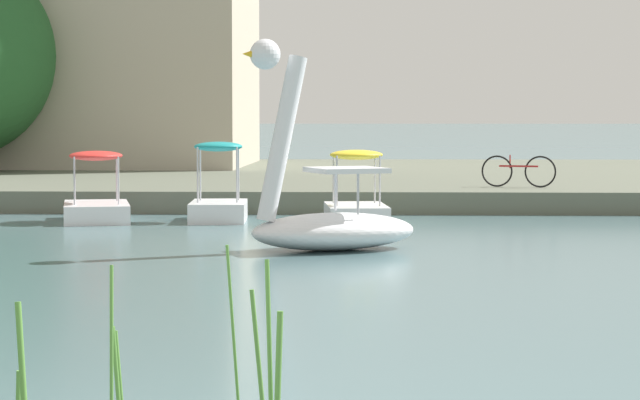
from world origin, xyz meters
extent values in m
cube|color=#5B6051|center=(0.00, 31.63, 0.24)|extent=(127.03, 20.68, 0.49)
ellipsoid|color=white|center=(0.92, 13.98, 0.30)|extent=(3.07, 2.38, 0.60)
cylinder|color=white|center=(0.12, 13.64, 1.79)|extent=(0.88, 0.60, 2.62)
sphere|color=white|center=(-0.13, 13.53, 3.09)|extent=(0.63, 0.63, 0.48)
cone|color=yellow|center=(-0.31, 13.45, 3.09)|extent=(0.44, 0.39, 0.26)
cube|color=white|center=(1.12, 14.06, 1.28)|extent=(1.43, 1.42, 0.08)
cylinder|color=silver|center=(0.94, 14.51, 0.94)|extent=(0.04, 0.04, 0.68)
cylinder|color=silver|center=(1.31, 13.62, 0.94)|extent=(0.04, 0.04, 0.68)
cube|color=white|center=(1.23, 19.41, 0.17)|extent=(1.38, 2.21, 0.35)
ellipsoid|color=yellow|center=(1.23, 19.41, 1.35)|extent=(1.17, 1.32, 0.20)
cylinder|color=#B7B7BF|center=(0.76, 19.85, 0.85)|extent=(0.04, 0.04, 1.01)
cylinder|color=#B7B7BF|center=(1.61, 19.94, 0.85)|extent=(0.04, 0.04, 1.01)
cylinder|color=#B7B7BF|center=(0.86, 18.88, 0.85)|extent=(0.04, 0.04, 1.01)
cylinder|color=#B7B7BF|center=(1.70, 18.96, 0.85)|extent=(0.04, 0.04, 1.01)
cube|color=white|center=(-1.57, 19.54, 0.20)|extent=(1.21, 1.99, 0.40)
ellipsoid|color=teal|center=(-1.57, 19.54, 1.51)|extent=(1.03, 0.94, 0.20)
cylinder|color=#B7B7BF|center=(-1.98, 19.88, 0.95)|extent=(0.04, 0.04, 1.12)
cylinder|color=#B7B7BF|center=(-1.20, 19.92, 0.95)|extent=(0.04, 0.04, 1.12)
cylinder|color=#B7B7BF|center=(-1.94, 19.17, 0.95)|extent=(0.04, 0.04, 1.12)
cylinder|color=#B7B7BF|center=(-1.16, 19.21, 0.95)|extent=(0.04, 0.04, 1.12)
cube|color=white|center=(-4.04, 19.39, 0.19)|extent=(1.75, 2.50, 0.37)
ellipsoid|color=red|center=(-4.04, 19.39, 1.33)|extent=(1.37, 1.66, 0.20)
cylinder|color=#B7B7BF|center=(-4.58, 19.87, 0.85)|extent=(0.04, 0.04, 0.96)
cylinder|color=#B7B7BF|center=(-3.75, 20.05, 0.85)|extent=(0.04, 0.04, 0.96)
cylinder|color=#B7B7BF|center=(-4.33, 18.73, 0.85)|extent=(0.04, 0.04, 0.96)
cylinder|color=#B7B7BF|center=(-3.49, 18.92, 0.85)|extent=(0.04, 0.04, 0.96)
torus|color=black|center=(5.42, 23.21, 0.85)|extent=(0.71, 0.25, 0.73)
torus|color=black|center=(4.46, 23.50, 0.85)|extent=(0.71, 0.25, 0.73)
cube|color=#A51E1E|center=(4.94, 23.35, 0.97)|extent=(0.88, 0.30, 0.04)
cylinder|color=#A51E1E|center=(4.75, 23.41, 1.08)|extent=(0.03, 0.03, 0.31)
cylinder|color=#4C7F33|center=(0.92, 0.67, 0.67)|extent=(0.07, 0.14, 1.34)
cylinder|color=#4C7F33|center=(0.71, 0.76, 0.71)|extent=(0.11, 0.07, 1.42)
camera|label=1|loc=(1.47, -6.57, 2.16)|focal=72.67mm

